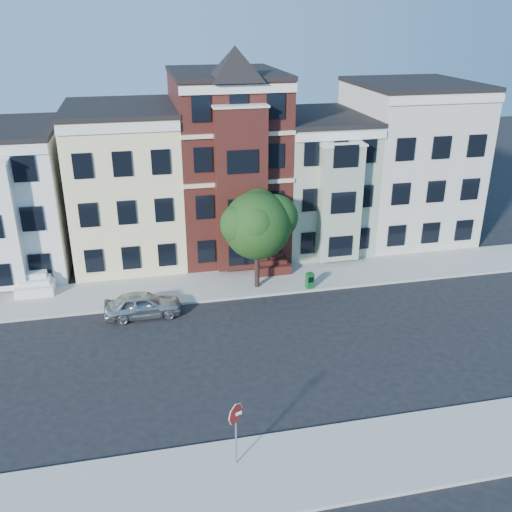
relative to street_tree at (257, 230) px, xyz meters
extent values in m
plane|color=black|center=(-0.49, -7.19, -3.88)|extent=(120.00, 120.00, 0.00)
cube|color=#9E9B93|center=(-0.49, 0.81, -3.81)|extent=(60.00, 4.00, 0.15)
cube|color=#9E9B93|center=(-0.49, -15.19, -3.81)|extent=(60.00, 4.00, 0.15)
cube|color=white|center=(-15.49, 7.31, 0.62)|extent=(8.00, 9.00, 9.00)
cube|color=beige|center=(-7.49, 7.31, 1.12)|extent=(7.00, 9.00, 10.00)
cube|color=#391511|center=(-0.49, 7.31, 2.12)|extent=(7.00, 9.00, 12.00)
cube|color=#91A188|center=(6.01, 7.31, 0.62)|extent=(6.00, 9.00, 9.00)
cube|color=beige|center=(13.01, 7.31, 1.62)|extent=(8.00, 9.00, 11.00)
imported|color=#ACB0B4|center=(-7.00, -2.02, -3.16)|extent=(4.28, 1.78, 1.45)
cube|color=#0F6123|center=(3.12, -0.89, -3.24)|extent=(0.49, 0.45, 0.98)
camera|label=1|loc=(-6.81, -30.93, 11.94)|focal=40.00mm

